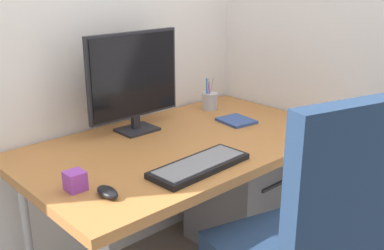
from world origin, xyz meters
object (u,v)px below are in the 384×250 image
office_chair (304,246)px  desk_clamp_accessory (75,181)px  monitor (134,78)px  notebook (236,121)px  mouse (108,192)px  filing_cabinet (239,191)px  keyboard (199,165)px  pen_holder (210,101)px

office_chair → desk_clamp_accessory: office_chair is taller
monitor → notebook: bearing=-28.4°
mouse → notebook: mouse is taller
monitor → mouse: monitor is taller
filing_cabinet → keyboard: 0.81m
notebook → desk_clamp_accessory: desk_clamp_accessory is taller
office_chair → keyboard: office_chair is taller
monitor → pen_holder: size_ratio=2.78×
desk_clamp_accessory → monitor: bearing=34.9°
office_chair → monitor: 1.05m
filing_cabinet → notebook: 0.44m
monitor → notebook: 0.55m
monitor → mouse: bearing=-134.2°
monitor → notebook: size_ratio=2.90×
mouse → pen_holder: size_ratio=0.62×
mouse → notebook: (0.90, 0.24, -0.01)m
notebook → office_chair: bearing=-115.4°
pen_holder → filing_cabinet: bearing=-83.0°
notebook → desk_clamp_accessory: bearing=-165.2°
desk_clamp_accessory → office_chair: bearing=-51.6°
office_chair → keyboard: (-0.05, 0.45, 0.16)m
keyboard → desk_clamp_accessory: size_ratio=6.23×
filing_cabinet → keyboard: size_ratio=1.42×
pen_holder → keyboard: bearing=-137.6°
monitor → office_chair: bearing=-91.9°
keyboard → pen_holder: (0.58, 0.53, 0.03)m
pen_holder → desk_clamp_accessory: (-1.02, -0.37, -0.01)m
filing_cabinet → desk_clamp_accessory: size_ratio=8.87×
filing_cabinet → keyboard: (-0.61, -0.32, 0.44)m
notebook → monitor: bearing=159.1°
office_chair → keyboard: 0.48m
filing_cabinet → mouse: mouse is taller
office_chair → monitor: size_ratio=2.32×
monitor → keyboard: bearing=-98.9°
keyboard → filing_cabinet: bearing=27.7°
monitor → mouse: size_ratio=4.52×
monitor → desk_clamp_accessory: 0.66m
pen_holder → desk_clamp_accessory: pen_holder is taller
monitor → desk_clamp_accessory: bearing=-145.1°
filing_cabinet → notebook: size_ratio=3.64×
office_chair → keyboard: size_ratio=2.63×
pen_holder → notebook: size_ratio=1.04×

